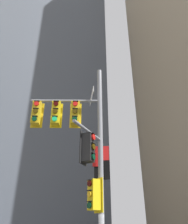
% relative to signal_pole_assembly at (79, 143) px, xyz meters
% --- Properties ---
extents(building_mid_block, '(17.43, 17.43, 37.05)m').
position_rel_signal_pole_assembly_xyz_m(building_mid_block, '(-2.27, 20.12, 13.56)').
color(building_mid_block, '#4C5460').
rests_on(building_mid_block, ground).
extents(signal_pole_assembly, '(3.14, 2.57, 8.52)m').
position_rel_signal_pole_assembly_xyz_m(signal_pole_assembly, '(0.00, 0.00, 0.00)').
color(signal_pole_assembly, gray).
rests_on(signal_pole_assembly, ground).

